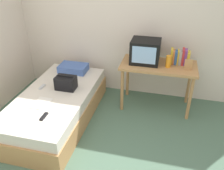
{
  "coord_description": "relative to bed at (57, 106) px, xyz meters",
  "views": [
    {
      "loc": [
        0.64,
        -1.87,
        2.29
      ],
      "look_at": [
        -0.08,
        1.05,
        0.59
      ],
      "focal_mm": 37.94,
      "sensor_mm": 36.0,
      "label": 1
    }
  ],
  "objects": [
    {
      "name": "handbag",
      "position": [
        0.11,
        0.17,
        0.34
      ],
      "size": [
        0.3,
        0.2,
        0.22
      ],
      "color": "black",
      "rests_on": "bed"
    },
    {
      "name": "ground_plane",
      "position": [
        0.9,
        -0.82,
        -0.23
      ],
      "size": [
        8.0,
        8.0,
        0.0
      ],
      "primitive_type": "plane",
      "color": "#4C6B56"
    },
    {
      "name": "bed",
      "position": [
        0.0,
        0.0,
        0.0
      ],
      "size": [
        1.0,
        2.0,
        0.46
      ],
      "color": "#B27F4C",
      "rests_on": "ground"
    },
    {
      "name": "wall_back",
      "position": [
        0.9,
        1.18,
        1.07
      ],
      "size": [
        5.2,
        0.1,
        2.6
      ],
      "primitive_type": "cube",
      "color": "beige",
      "rests_on": "ground"
    },
    {
      "name": "pillow",
      "position": [
        -0.02,
        0.76,
        0.29
      ],
      "size": [
        0.48,
        0.31,
        0.12
      ],
      "primitive_type": "cube",
      "color": "#4766AD",
      "rests_on": "bed"
    },
    {
      "name": "picture_frame",
      "position": [
        1.86,
        0.63,
        0.62
      ],
      "size": [
        0.11,
        0.02,
        0.16
      ],
      "primitive_type": "cube",
      "color": "#B27F4C",
      "rests_on": "desk"
    },
    {
      "name": "tv",
      "position": [
        1.21,
        0.76,
        0.72
      ],
      "size": [
        0.44,
        0.39,
        0.36
      ],
      "color": "black",
      "rests_on": "desk"
    },
    {
      "name": "desk",
      "position": [
        1.43,
        0.73,
        0.44
      ],
      "size": [
        1.16,
        0.6,
        0.77
      ],
      "color": "#B27F4C",
      "rests_on": "ground"
    },
    {
      "name": "water_bottle",
      "position": [
        1.57,
        0.66,
        0.63
      ],
      "size": [
        0.08,
        0.08,
        0.18
      ],
      "primitive_type": "cylinder",
      "color": "orange",
      "rests_on": "desk"
    },
    {
      "name": "magazine",
      "position": [
        -0.06,
        -0.29,
        0.24
      ],
      "size": [
        0.21,
        0.29,
        0.01
      ],
      "primitive_type": "cube",
      "color": "white",
      "rests_on": "bed"
    },
    {
      "name": "remote_dark",
      "position": [
        0.12,
        -0.56,
        0.25
      ],
      "size": [
        0.04,
        0.16,
        0.02
      ],
      "primitive_type": "cube",
      "color": "black",
      "rests_on": "bed"
    },
    {
      "name": "remote_silver",
      "position": [
        -0.27,
        0.11,
        0.25
      ],
      "size": [
        0.04,
        0.14,
        0.02
      ],
      "primitive_type": "cube",
      "color": "#B7B7BC",
      "rests_on": "bed"
    },
    {
      "name": "book_row",
      "position": [
        1.73,
        0.83,
        0.65
      ],
      "size": [
        0.29,
        0.16,
        0.25
      ],
      "color": "gold",
      "rests_on": "desk"
    }
  ]
}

